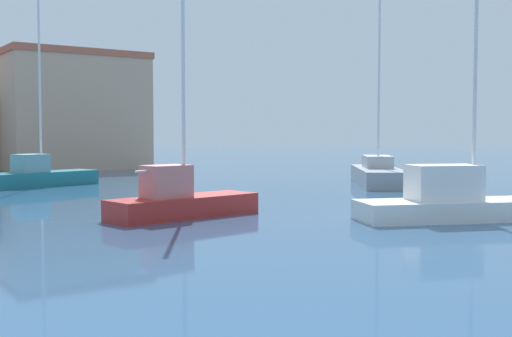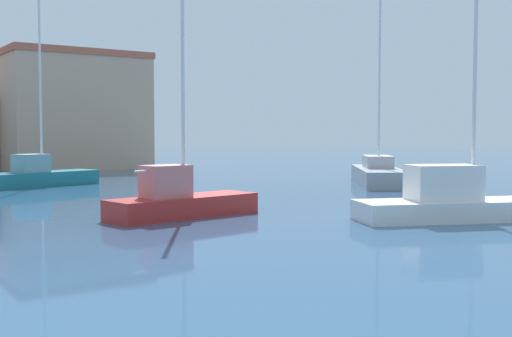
{
  "view_description": "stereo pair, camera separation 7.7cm",
  "coord_description": "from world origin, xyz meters",
  "px_view_note": "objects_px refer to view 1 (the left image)",
  "views": [
    {
      "loc": [
        -1.27,
        -4.05,
        2.83
      ],
      "look_at": [
        14.54,
        18.69,
        1.27
      ],
      "focal_mm": 44.86,
      "sensor_mm": 36.0,
      "label": 1
    },
    {
      "loc": [
        -1.2,
        -4.09,
        2.83
      ],
      "look_at": [
        14.54,
        18.69,
        1.27
      ],
      "focal_mm": 44.86,
      "sensor_mm": 36.0,
      "label": 2
    }
  ],
  "objects_px": {
    "sailboat_white_distant_north": "(466,202)",
    "sailboat_grey_mid_harbor": "(378,173)",
    "sailboat_teal_near_pier": "(39,175)",
    "sailboat_red_center_channel": "(180,200)"
  },
  "relations": [
    {
      "from": "sailboat_white_distant_north",
      "to": "sailboat_grey_mid_harbor",
      "type": "relative_size",
      "value": 0.7
    },
    {
      "from": "sailboat_white_distant_north",
      "to": "sailboat_teal_near_pier",
      "type": "distance_m",
      "value": 22.4
    },
    {
      "from": "sailboat_red_center_channel",
      "to": "sailboat_grey_mid_harbor",
      "type": "xyz_separation_m",
      "value": [
        15.5,
        6.11,
        0.03
      ]
    },
    {
      "from": "sailboat_grey_mid_harbor",
      "to": "sailboat_teal_near_pier",
      "type": "height_order",
      "value": "sailboat_grey_mid_harbor"
    },
    {
      "from": "sailboat_white_distant_north",
      "to": "sailboat_grey_mid_harbor",
      "type": "distance_m",
      "value": 14.45
    },
    {
      "from": "sailboat_red_center_channel",
      "to": "sailboat_grey_mid_harbor",
      "type": "distance_m",
      "value": 16.66
    },
    {
      "from": "sailboat_white_distant_north",
      "to": "sailboat_grey_mid_harbor",
      "type": "xyz_separation_m",
      "value": [
        8.17,
        11.92,
        0.02
      ]
    },
    {
      "from": "sailboat_red_center_channel",
      "to": "sailboat_teal_near_pier",
      "type": "bearing_deg",
      "value": 90.9
    },
    {
      "from": "sailboat_red_center_channel",
      "to": "sailboat_teal_near_pier",
      "type": "relative_size",
      "value": 0.76
    },
    {
      "from": "sailboat_red_center_channel",
      "to": "sailboat_teal_near_pier",
      "type": "height_order",
      "value": "sailboat_teal_near_pier"
    }
  ]
}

